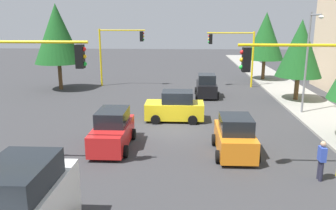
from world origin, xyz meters
name	(u,v)px	position (x,y,z in m)	size (l,w,h in m)	color
ground_plane	(169,129)	(0.00, 0.00, 0.00)	(120.00, 120.00, 0.00)	#353538
sidewalk_kerb	(315,110)	(-5.00, 10.50, 0.07)	(80.00, 4.00, 0.15)	gray
traffic_signal_near_right	(26,79)	(6.00, -5.71, 4.06)	(0.36, 4.59, 5.75)	yellow
traffic_signal_far_left	(234,48)	(-14.00, 5.66, 3.85)	(0.36, 4.59, 5.42)	yellow
traffic_signal_near_left	(304,83)	(6.00, 5.69, 4.00)	(0.36, 4.59, 5.65)	yellow
traffic_signal_far_right	(118,46)	(-14.00, -5.69, 4.00)	(0.36, 4.59, 5.66)	yellow
street_lamp_curbside	(309,53)	(-3.61, 9.20, 4.35)	(2.15, 0.28, 7.00)	slate
tree_roadside_far	(266,36)	(-18.00, 9.50, 4.81)	(4.02, 4.02, 7.33)	brown
tree_roadside_mid	(300,48)	(-8.00, 10.00, 4.29)	(3.60, 3.60, 6.55)	brown
tree_opposite_side	(57,34)	(-12.00, -11.00, 5.23)	(4.36, 4.36, 7.97)	brown
car_black	(206,86)	(-9.40, 2.79, 0.89)	(3.63, 1.94, 1.98)	black
car_red	(113,131)	(3.09, -2.80, 0.90)	(4.19, 1.99, 1.98)	red
car_yellow	(175,107)	(-2.00, 0.30, 0.90)	(2.10, 3.81, 1.98)	yellow
car_orange	(235,137)	(3.75, 3.41, 0.90)	(3.73, 2.01, 1.98)	orange
pedestrian_crossing	(322,159)	(6.44, 6.56, 0.91)	(0.40, 0.24, 1.70)	#262638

